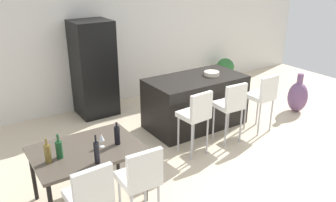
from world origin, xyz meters
TOP-DOWN VIEW (x-y plane):
  - ground_plane at (0.00, 0.00)m, footprint 10.00×10.00m
  - back_wall at (0.00, 2.64)m, footprint 10.00×0.12m
  - kitchen_island at (0.21, 0.67)m, footprint 1.76×0.95m
  - bar_chair_left at (-0.44, -0.18)m, footprint 0.43×0.43m
  - bar_chair_middle at (0.27, -0.18)m, footprint 0.42×0.42m
  - bar_chair_right at (1.02, -0.18)m, footprint 0.41×0.41m
  - dining_table at (-2.24, -0.37)m, footprint 1.27×0.92m
  - dining_chair_near at (-2.53, -1.19)m, footprint 0.41×0.41m
  - dining_chair_far at (-1.96, -1.19)m, footprint 0.42×0.42m
  - wine_bottle_far at (-2.57, -0.40)m, footprint 0.08×0.08m
  - wine_bottle_left at (-1.88, -0.47)m, footprint 0.07×0.07m
  - wine_bottle_end at (-2.71, -0.43)m, footprint 0.07×0.07m
  - wine_bottle_middle at (-2.26, -0.74)m, footprint 0.06×0.06m
  - wine_glass_right at (-2.07, -0.43)m, footprint 0.07×0.07m
  - refrigerator at (-1.09, 2.20)m, footprint 0.72×0.68m
  - fruit_bowl at (0.53, 0.63)m, footprint 0.27×0.27m
  - floor_vase at (2.33, 0.05)m, footprint 0.39×0.39m
  - potted_plant at (2.32, 2.19)m, footprint 0.43×0.43m

SIDE VIEW (x-z plane):
  - ground_plane at x=0.00m, z-range 0.00..0.00m
  - floor_vase at x=2.33m, z-range -0.08..0.71m
  - potted_plant at x=2.32m, z-range 0.06..0.69m
  - kitchen_island at x=0.21m, z-range 0.00..0.92m
  - dining_table at x=-2.24m, z-range 0.30..1.04m
  - bar_chair_left at x=-0.44m, z-range 0.17..1.22m
  - bar_chair_middle at x=0.27m, z-range 0.17..1.22m
  - bar_chair_right at x=1.02m, z-range 0.17..1.22m
  - dining_chair_near at x=-2.53m, z-range 0.17..1.22m
  - dining_chair_far at x=-1.96m, z-range 0.17..1.22m
  - wine_bottle_far at x=-2.57m, z-range 0.70..1.00m
  - wine_bottle_end at x=-2.71m, z-range 0.71..1.00m
  - wine_bottle_left at x=-1.88m, z-range 0.71..1.00m
  - wine_glass_right at x=-2.07m, z-range 0.78..0.95m
  - wine_bottle_middle at x=-2.26m, z-range 0.70..1.05m
  - refrigerator at x=-1.09m, z-range 0.00..1.84m
  - fruit_bowl at x=0.53m, z-range 0.92..0.99m
  - back_wall at x=0.00m, z-range 0.00..2.90m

